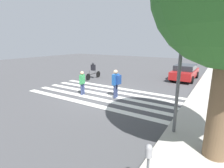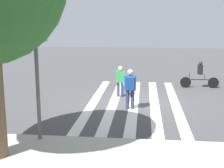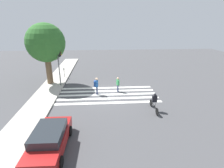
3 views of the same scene
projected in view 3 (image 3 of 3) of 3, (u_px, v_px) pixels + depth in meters
The scene contains 10 objects.
ground_plane at pixel (108, 95), 17.92m from camera, with size 60.00×60.00×0.00m, color #444447.
sidewalk_curb at pixel (46, 96), 17.49m from camera, with size 36.00×2.50×0.14m.
crosswalk_stripes at pixel (108, 95), 17.92m from camera, with size 4.31×10.00×0.01m.
traffic_light at pixel (59, 59), 19.17m from camera, with size 0.60×0.50×4.53m.
parking_meter at pixel (64, 71), 22.86m from camera, with size 0.15×0.15×1.36m.
street_tree at pixel (46, 43), 19.29m from camera, with size 4.30×4.30×7.01m.
pedestrian_child_with_backpack at pixel (96, 85), 17.63m from camera, with size 0.51×0.43×1.78m.
pedestrian_adult_tall_backpack at pixel (118, 84), 18.40m from camera, with size 0.47×0.30×1.59m.
cyclist_near_curb at pixel (154, 101), 14.43m from camera, with size 2.22×0.41×1.59m.
car_parked_far_curb at pixel (50, 139), 9.99m from camera, with size 4.42×2.01×1.39m.
Camera 3 is at (-16.49, 0.71, 7.08)m, focal length 28.00 mm.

